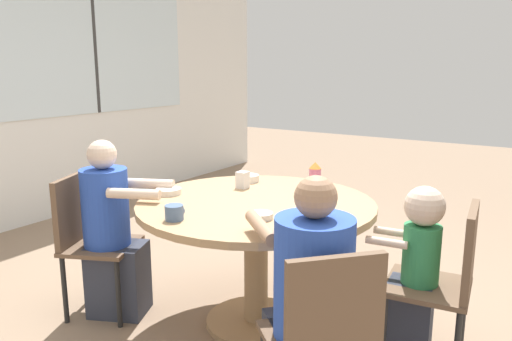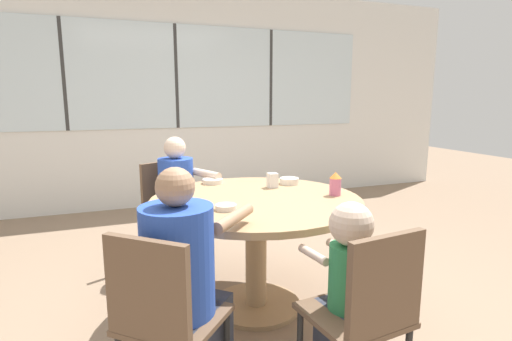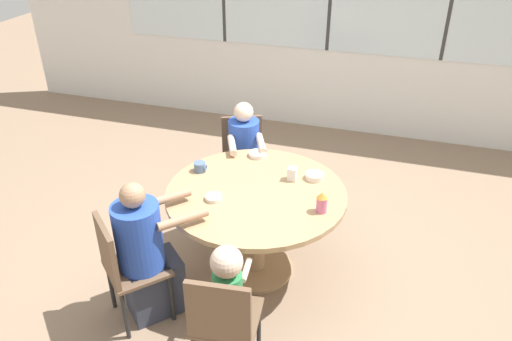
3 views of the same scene
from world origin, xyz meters
name	(u,v)px [view 2 (image 2 of 3)]	position (x,y,z in m)	size (l,w,h in m)	color
ground_plane	(256,306)	(0.00, 0.00, 0.00)	(16.00, 16.00, 0.00)	#8C725B
wall_back_with_windows	(176,96)	(0.00, 2.91, 1.42)	(8.40, 0.08, 2.80)	silver
dining_table	(256,221)	(0.00, 0.00, 0.61)	(1.36, 1.36, 0.76)	tan
chair_for_woman_green_shirt	(162,312)	(-0.71, -0.78, 0.52)	(0.57, 0.57, 0.87)	brown
chair_for_man_blue_shirt	(168,204)	(-0.43, 0.96, 0.52)	(0.53, 0.53, 0.87)	brown
chair_for_toddler	(368,307)	(0.12, -1.05, 0.52)	(0.44, 0.44, 0.87)	brown
person_woman_green_shirt	(184,299)	(-0.60, -0.65, 0.50)	(0.63, 0.64, 1.11)	#333847
person_man_blue_shirt	(179,210)	(-0.36, 0.81, 0.50)	(0.46, 0.58, 1.10)	#333847
person_toddler	(345,300)	(0.10, -0.90, 0.48)	(0.23, 0.37, 0.95)	#333847
coffee_mug	(172,193)	(-0.52, 0.15, 0.80)	(0.10, 0.09, 0.08)	slate
sippy_cup	(335,183)	(0.52, -0.12, 0.84)	(0.08, 0.08, 0.16)	#CC668C
milk_carton_small	(272,180)	(0.22, 0.24, 0.81)	(0.07, 0.07, 0.11)	silver
bowl_white_shallow	(226,207)	(-0.26, -0.20, 0.78)	(0.12, 0.12, 0.03)	silver
bowl_cereal	(289,181)	(0.38, 0.31, 0.79)	(0.14, 0.14, 0.05)	silver
bowl_fruit	(213,181)	(-0.15, 0.53, 0.78)	(0.15, 0.15, 0.03)	silver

